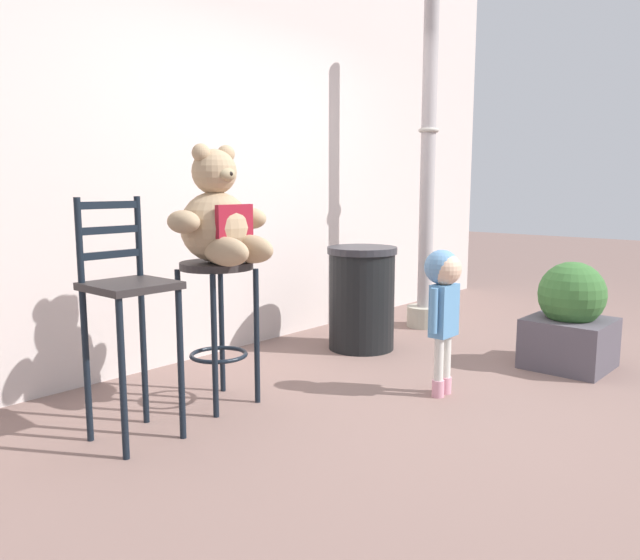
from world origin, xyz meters
TOP-DOWN VIEW (x-y plane):
  - ground_plane at (0.00, 0.00)m, footprint 24.00×24.00m
  - building_wall at (0.00, 1.99)m, footprint 7.09×0.30m
  - bar_stool_with_teddy at (-1.02, 0.97)m, footprint 0.41×0.41m
  - teddy_bear at (-1.02, 0.94)m, footprint 0.61×0.54m
  - child_walking at (-0.05, 0.09)m, footprint 0.28×0.22m
  - trash_bin at (0.49, 1.10)m, footprint 0.52×0.52m
  - lamppost at (1.45, 1.14)m, footprint 0.30×0.30m
  - bar_chair_empty at (-1.62, 0.90)m, footprint 0.37×0.37m
  - planter_with_shrub at (1.02, -0.27)m, footprint 0.52×0.52m

SIDE VIEW (x-z plane):
  - ground_plane at x=0.00m, z-range 0.00..0.00m
  - planter_with_shrub at x=1.02m, z-range -0.03..0.70m
  - trash_bin at x=0.49m, z-range 0.00..0.78m
  - bar_stool_with_teddy at x=-1.02m, z-range 0.18..0.99m
  - child_walking at x=-0.05m, z-range 0.20..1.07m
  - bar_chair_empty at x=-1.62m, z-range 0.09..1.27m
  - teddy_bear at x=-1.02m, z-range 0.73..1.37m
  - lamppost at x=1.45m, z-range -0.30..2.64m
  - building_wall at x=0.00m, z-range 0.00..3.82m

